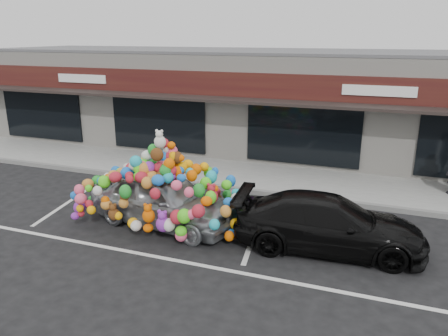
% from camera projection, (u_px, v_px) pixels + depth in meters
% --- Properties ---
extents(ground, '(90.00, 90.00, 0.00)m').
position_uv_depth(ground, '(162.00, 214.00, 12.60)').
color(ground, black).
rests_on(ground, ground).
extents(shop_building, '(24.00, 7.20, 4.31)m').
position_uv_depth(shop_building, '(249.00, 99.00, 19.53)').
color(shop_building, silver).
rests_on(shop_building, ground).
extents(sidewalk, '(26.00, 3.00, 0.15)m').
position_uv_depth(sidewalk, '(213.00, 172.00, 16.17)').
color(sidewalk, gray).
rests_on(sidewalk, ground).
extents(kerb, '(26.00, 0.18, 0.16)m').
position_uv_depth(kerb, '(197.00, 185.00, 14.82)').
color(kerb, slate).
rests_on(kerb, ground).
extents(parking_stripe_left, '(0.73, 4.37, 0.01)m').
position_uv_depth(parking_stripe_left, '(75.00, 198.00, 13.84)').
color(parking_stripe_left, silver).
rests_on(parking_stripe_left, ground).
extents(parking_stripe_mid, '(0.73, 4.37, 0.01)m').
position_uv_depth(parking_stripe_mid, '(257.00, 225.00, 11.86)').
color(parking_stripe_mid, silver).
rests_on(parking_stripe_mid, ground).
extents(lane_line, '(14.00, 0.12, 0.01)m').
position_uv_depth(lane_line, '(192.00, 264.00, 9.88)').
color(lane_line, silver).
rests_on(lane_line, ground).
extents(toy_car, '(3.06, 4.74, 2.63)m').
position_uv_depth(toy_car, '(164.00, 193.00, 11.72)').
color(toy_car, '#93979D').
rests_on(toy_car, ground).
extents(black_sedan, '(2.20, 4.64, 1.31)m').
position_uv_depth(black_sedan, '(328.00, 223.00, 10.41)').
color(black_sedan, black).
rests_on(black_sedan, ground).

